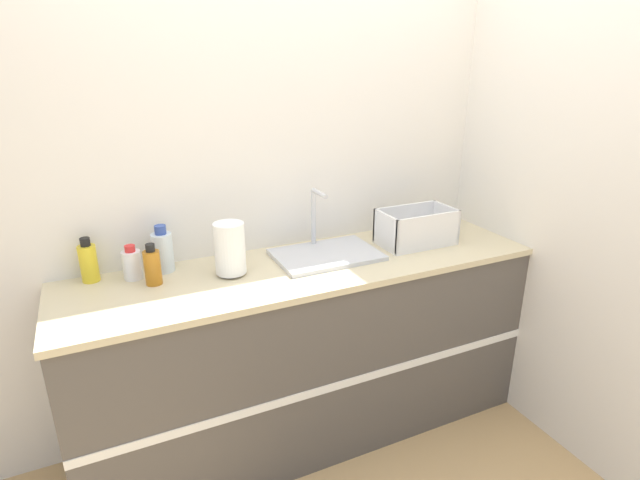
{
  "coord_description": "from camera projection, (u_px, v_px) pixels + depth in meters",
  "views": [
    {
      "loc": [
        -0.84,
        -1.64,
        1.82
      ],
      "look_at": [
        0.05,
        0.26,
        1.05
      ],
      "focal_mm": 28.0,
      "sensor_mm": 36.0,
      "label": 1
    }
  ],
  "objects": [
    {
      "name": "ground_plane",
      "position": [
        334.0,
        465.0,
        2.36
      ],
      "size": [
        12.0,
        12.0,
        0.0
      ],
      "primitive_type": "plane",
      "color": "tan"
    },
    {
      "name": "wall_back",
      "position": [
        282.0,
        170.0,
        2.42
      ],
      "size": [
        4.57,
        0.06,
        2.6
      ],
      "color": "silver",
      "rests_on": "ground_plane"
    },
    {
      "name": "wall_right",
      "position": [
        503.0,
        163.0,
        2.6
      ],
      "size": [
        0.06,
        2.57,
        2.6
      ],
      "color": "silver",
      "rests_on": "ground_plane"
    },
    {
      "name": "counter_cabinet",
      "position": [
        309.0,
        351.0,
        2.44
      ],
      "size": [
        2.19,
        0.59,
        0.93
      ],
      "color": "#514C47",
      "rests_on": "ground_plane"
    },
    {
      "name": "sink",
      "position": [
        326.0,
        252.0,
        2.37
      ],
      "size": [
        0.49,
        0.33,
        0.3
      ],
      "color": "silver",
      "rests_on": "counter_cabinet"
    },
    {
      "name": "paper_towel_roll",
      "position": [
        230.0,
        249.0,
        2.13
      ],
      "size": [
        0.13,
        0.13,
        0.23
      ],
      "color": "#4C4C51",
      "rests_on": "counter_cabinet"
    },
    {
      "name": "dish_rack",
      "position": [
        416.0,
        231.0,
        2.51
      ],
      "size": [
        0.37,
        0.22,
        0.18
      ],
      "color": "white",
      "rests_on": "counter_cabinet"
    },
    {
      "name": "bottle_amber",
      "position": [
        152.0,
        267.0,
        2.06
      ],
      "size": [
        0.07,
        0.07,
        0.18
      ],
      "color": "#B26B19",
      "rests_on": "counter_cabinet"
    },
    {
      "name": "bottle_clear",
      "position": [
        163.0,
        251.0,
        2.18
      ],
      "size": [
        0.09,
        0.09,
        0.21
      ],
      "color": "silver",
      "rests_on": "counter_cabinet"
    },
    {
      "name": "bottle_yellow",
      "position": [
        89.0,
        262.0,
        2.08
      ],
      "size": [
        0.07,
        0.07,
        0.19
      ],
      "color": "yellow",
      "rests_on": "counter_cabinet"
    },
    {
      "name": "bottle_white_spray",
      "position": [
        132.0,
        264.0,
        2.11
      ],
      "size": [
        0.08,
        0.08,
        0.15
      ],
      "color": "white",
      "rests_on": "counter_cabinet"
    }
  ]
}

